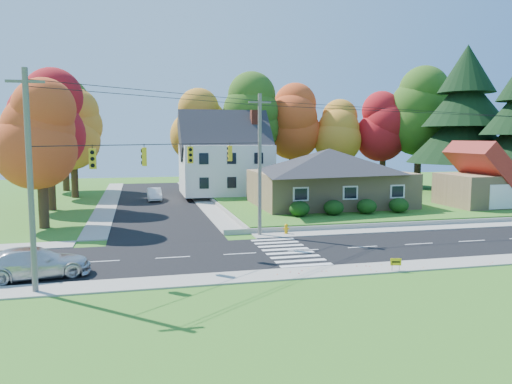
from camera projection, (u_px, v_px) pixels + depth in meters
ground at (303, 251)px, 30.91m from camera, size 120.00×120.00×0.00m
road_main at (303, 250)px, 30.91m from camera, size 90.00×8.00×0.02m
road_cross at (156, 201)px, 54.20m from camera, size 8.00×44.00×0.02m
sidewalk_north at (281, 235)px, 35.74m from camera, size 90.00×2.00×0.08m
sidewalk_south at (334, 271)px, 26.07m from camera, size 90.00×2.00×0.08m
lawn at (354, 199)px, 54.18m from camera, size 30.00×30.00×0.50m
ranch_house at (329, 176)px, 47.86m from camera, size 14.60×10.60×5.40m
colonial_house at (226, 158)px, 57.48m from camera, size 10.40×8.40×9.60m
garage at (483, 181)px, 47.25m from camera, size 7.30×6.30×4.60m
hedge_row at (350, 207)px, 41.98m from camera, size 10.70×1.70×1.27m
traffic_infrastructure at (295, 166)px, 31.61m from camera, size 38.10×10.66×10.00m
tree_lot_0 at (201, 126)px, 62.40m from camera, size 6.72×6.72×12.51m
tree_lot_1 at (249, 116)px, 62.67m from camera, size 7.84×7.84×14.60m
tree_lot_2 at (293, 122)px, 65.09m from camera, size 7.28×7.28×13.56m
tree_lot_3 at (338, 132)px, 65.65m from camera, size 6.16×6.16×11.47m
tree_lot_4 at (384, 127)px, 65.99m from camera, size 6.72×6.72×12.51m
tree_lot_5 at (420, 112)px, 64.76m from camera, size 8.40×8.40×15.64m
conifer_east_a at (465, 116)px, 57.36m from camera, size 12.80×12.80×16.96m
tree_west_0 at (40, 135)px, 37.81m from camera, size 6.16×6.16×11.47m
tree_west_1 at (48, 121)px, 47.10m from camera, size 7.28×7.28×13.56m
tree_west_2 at (73, 130)px, 57.07m from camera, size 6.72×6.72×12.51m
tree_west_3 at (64, 120)px, 64.20m from camera, size 7.84×7.84×14.60m
silver_sedan at (35, 263)px, 24.79m from camera, size 5.61×3.15×1.53m
white_car at (154, 194)px, 54.96m from camera, size 1.53×4.17×1.37m
fire_hydrant at (286, 229)px, 35.95m from camera, size 0.44×0.35×0.78m
yard_sign at (396, 262)px, 26.02m from camera, size 0.56×0.17×0.71m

